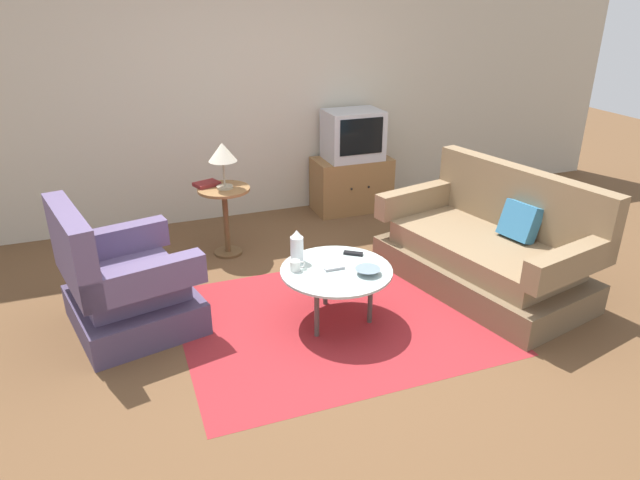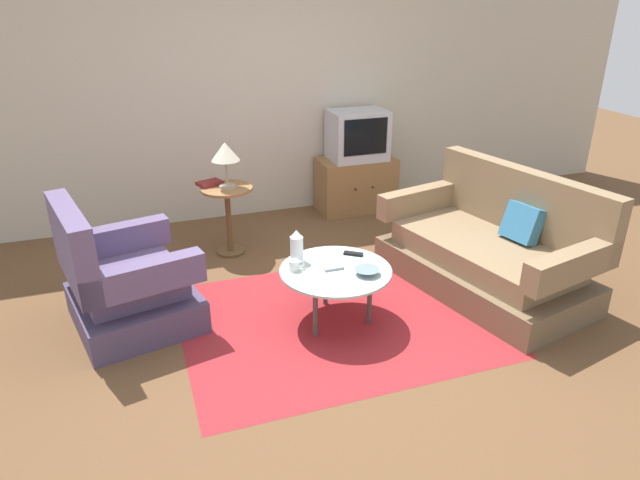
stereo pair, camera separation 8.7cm
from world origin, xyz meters
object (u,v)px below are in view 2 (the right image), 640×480
object	(u,v)px
vase	(297,246)
bowl	(367,272)
armchair	(123,285)
tv_stand	(356,184)
coffee_table	(336,274)
tv_remote_silver	(334,268)
tv_remote_dark	(353,254)
side_table	(228,207)
mug	(295,265)
couch	(490,252)
book	(210,183)
table_lamp	(225,153)
television	(357,135)

from	to	relation	value
vase	bowl	xyz separation A→B (m)	(0.40, -0.36, -0.10)
armchair	tv_stand	bearing A→B (deg)	110.40
armchair	coffee_table	bearing A→B (deg)	59.57
bowl	tv_remote_silver	world-z (taller)	bowl
vase	tv_remote_dark	xyz separation A→B (m)	(0.43, -0.04, -0.11)
coffee_table	side_table	distance (m)	1.51
mug	tv_remote_silver	xyz separation A→B (m)	(0.26, -0.08, -0.03)
couch	book	bearing A→B (deg)	41.43
tv_remote_silver	book	bearing A→B (deg)	-67.22
coffee_table	bowl	distance (m)	0.23
tv_stand	bowl	size ratio (longest dim) A/B	4.61
tv_stand	tv_remote_dark	xyz separation A→B (m)	(-0.81, -1.91, 0.14)
bowl	tv_remote_dark	bearing A→B (deg)	84.70
tv_stand	book	bearing A→B (deg)	-161.45
side_table	tv_remote_silver	world-z (taller)	side_table
side_table	vase	xyz separation A→B (m)	(0.28, -1.20, 0.09)
mug	bowl	xyz separation A→B (m)	(0.46, -0.23, -0.02)
table_lamp	tv_remote_silver	size ratio (longest dim) A/B	2.79
tv_stand	tv_remote_silver	world-z (taller)	tv_stand
armchair	tv_remote_silver	distance (m)	1.50
bowl	book	xyz separation A→B (m)	(-0.81, 1.67, 0.21)
tv_stand	table_lamp	distance (m)	1.79
armchair	side_table	xyz separation A→B (m)	(0.94, 0.97, 0.13)
vase	mug	xyz separation A→B (m)	(-0.06, -0.13, -0.08)
bowl	tv_remote_dark	size ratio (longest dim) A/B	1.26
bowl	book	bearing A→B (deg)	115.86
tv_remote_dark	book	xyz separation A→B (m)	(-0.84, 1.35, 0.22)
tv_stand	tv_remote_silver	size ratio (longest dim) A/B	5.67
tv_remote_dark	bowl	bearing A→B (deg)	-59.42
television	tv_remote_dark	size ratio (longest dim) A/B	4.13
book	tv_stand	bearing A→B (deg)	-1.29
book	mug	bearing A→B (deg)	-96.09
television	tv_remote_dark	bearing A→B (deg)	-113.16
side_table	television	xyz separation A→B (m)	(1.52, 0.66, 0.38)
armchair	tv_remote_dark	world-z (taller)	armchair
tv_stand	mug	distance (m)	2.39
coffee_table	mug	xyz separation A→B (m)	(-0.28, 0.08, 0.07)
coffee_table	bowl	world-z (taller)	bowl
book	television	bearing A→B (deg)	-1.59
vase	tv_remote_dark	bearing A→B (deg)	-4.87
coffee_table	book	size ratio (longest dim) A/B	3.23
side_table	table_lamp	bearing A→B (deg)	-40.28
tv_remote_dark	tv_remote_silver	bearing A→B (deg)	-105.88
armchair	table_lamp	distance (m)	1.49
television	bowl	bearing A→B (deg)	-110.76
book	armchair	bearing A→B (deg)	-146.76
armchair	couch	xyz separation A→B (m)	(2.82, -0.35, -0.02)
tv_stand	vase	world-z (taller)	vase
television	tv_remote_silver	xyz separation A→B (m)	(-1.03, -2.07, -0.40)
tv_remote_dark	mug	bearing A→B (deg)	-133.07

